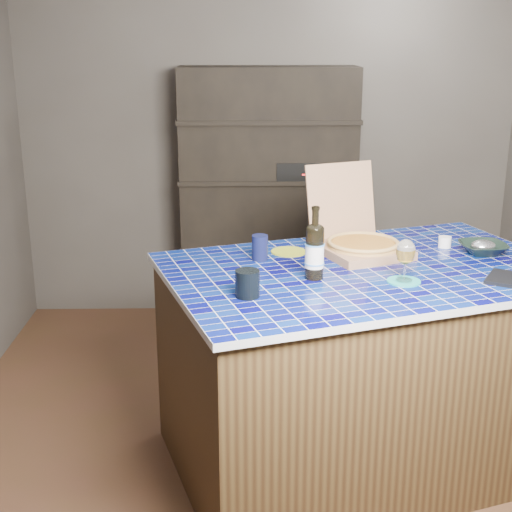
{
  "coord_description": "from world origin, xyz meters",
  "views": [
    {
      "loc": [
        -0.19,
        -3.35,
        1.99
      ],
      "look_at": [
        -0.12,
        0.0,
        0.95
      ],
      "focal_mm": 50.0,
      "sensor_mm": 36.0,
      "label": 1
    }
  ],
  "objects_px": {
    "pizza_box": "(360,242)",
    "mead_bottle": "(315,251)",
    "kitchen_island": "(363,366)",
    "bowl": "(483,248)",
    "dvd_case": "(505,278)",
    "wine_glass": "(406,253)"
  },
  "relations": [
    {
      "from": "pizza_box",
      "to": "mead_bottle",
      "type": "bearing_deg",
      "value": -147.36
    },
    {
      "from": "kitchen_island",
      "to": "bowl",
      "type": "relative_size",
      "value": 9.32
    },
    {
      "from": "dvd_case",
      "to": "bowl",
      "type": "relative_size",
      "value": 0.9
    },
    {
      "from": "pizza_box",
      "to": "dvd_case",
      "type": "height_order",
      "value": "pizza_box"
    },
    {
      "from": "wine_glass",
      "to": "dvd_case",
      "type": "relative_size",
      "value": 0.92
    },
    {
      "from": "wine_glass",
      "to": "dvd_case",
      "type": "height_order",
      "value": "wine_glass"
    },
    {
      "from": "kitchen_island",
      "to": "dvd_case",
      "type": "relative_size",
      "value": 10.36
    },
    {
      "from": "bowl",
      "to": "wine_glass",
      "type": "bearing_deg",
      "value": -139.43
    },
    {
      "from": "pizza_box",
      "to": "dvd_case",
      "type": "relative_size",
      "value": 2.81
    },
    {
      "from": "kitchen_island",
      "to": "wine_glass",
      "type": "height_order",
      "value": "wine_glass"
    },
    {
      "from": "dvd_case",
      "to": "kitchen_island",
      "type": "bearing_deg",
      "value": -166.75
    },
    {
      "from": "pizza_box",
      "to": "wine_glass",
      "type": "distance_m",
      "value": 0.45
    },
    {
      "from": "pizza_box",
      "to": "wine_glass",
      "type": "height_order",
      "value": "pizza_box"
    },
    {
      "from": "bowl",
      "to": "pizza_box",
      "type": "bearing_deg",
      "value": 178.22
    },
    {
      "from": "mead_bottle",
      "to": "bowl",
      "type": "relative_size",
      "value": 1.45
    },
    {
      "from": "kitchen_island",
      "to": "bowl",
      "type": "xyz_separation_m",
      "value": [
        0.59,
        0.21,
        0.52
      ]
    },
    {
      "from": "wine_glass",
      "to": "bowl",
      "type": "relative_size",
      "value": 0.83
    },
    {
      "from": "kitchen_island",
      "to": "pizza_box",
      "type": "bearing_deg",
      "value": 71.47
    },
    {
      "from": "kitchen_island",
      "to": "mead_bottle",
      "type": "xyz_separation_m",
      "value": [
        -0.26,
        -0.14,
        0.62
      ]
    },
    {
      "from": "kitchen_island",
      "to": "pizza_box",
      "type": "relative_size",
      "value": 3.69
    },
    {
      "from": "pizza_box",
      "to": "mead_bottle",
      "type": "distance_m",
      "value": 0.45
    },
    {
      "from": "kitchen_island",
      "to": "dvd_case",
      "type": "xyz_separation_m",
      "value": [
        0.56,
        -0.18,
        0.5
      ]
    }
  ]
}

